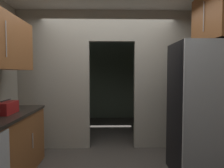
{
  "coord_description": "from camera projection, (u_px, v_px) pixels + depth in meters",
  "views": [
    {
      "loc": [
        -0.02,
        -2.55,
        1.46
      ],
      "look_at": [
        0.05,
        0.53,
        1.3
      ],
      "focal_mm": 31.68,
      "sensor_mm": 36.0,
      "label": 1
    }
  ],
  "objects": [
    {
      "name": "kitchen_partition",
      "position": [
        107.0,
        77.0,
        3.86
      ],
      "size": [
        3.47,
        0.12,
        2.67
      ],
      "color": "#ADA899",
      "rests_on": "ground"
    },
    {
      "name": "adjoining_room_shell",
      "position": [
        108.0,
        78.0,
        5.7
      ],
      "size": [
        3.47,
        2.68,
        2.67
      ],
      "color": "slate",
      "rests_on": "ground"
    },
    {
      "name": "upper_cabinet_fridgeside",
      "position": [
        216.0,
        17.0,
        2.85
      ],
      "size": [
        0.36,
        0.89,
        0.72
      ],
      "color": "brown"
    },
    {
      "name": "refrigerator",
      "position": [
        202.0,
        110.0,
        2.82
      ],
      "size": [
        0.81,
        0.73,
        1.9
      ],
      "color": "black",
      "rests_on": "ground"
    },
    {
      "name": "boombox",
      "position": [
        6.0,
        108.0,
        2.66
      ],
      "size": [
        0.21,
        0.35,
        0.19
      ],
      "color": "maroon",
      "rests_on": "lower_cabinet_run"
    }
  ]
}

